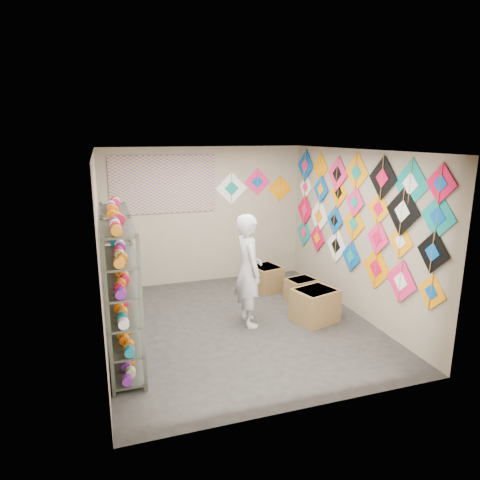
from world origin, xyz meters
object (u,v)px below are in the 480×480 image
object	(u,v)px
carton_a	(315,305)
carton_b	(301,290)
shelf_rack_back	(118,270)
shopkeeper	(249,270)
carton_c	(266,278)
shelf_rack_front	(123,301)

from	to	relation	value
carton_a	carton_b	xyz separation A→B (m)	(0.18, 0.86, -0.06)
shelf_rack_back	carton_a	distance (m)	3.12
shopkeeper	carton_b	bearing A→B (deg)	-62.08
carton_b	carton_c	world-z (taller)	carton_c
shelf_rack_back	shelf_rack_front	bearing A→B (deg)	-90.00
shelf_rack_back	shopkeeper	world-z (taller)	shelf_rack_back
shelf_rack_back	carton_a	xyz separation A→B (m)	(2.97, -0.69, -0.68)
shelf_rack_back	carton_a	world-z (taller)	shelf_rack_back
shelf_rack_front	carton_a	distance (m)	3.10
carton_b	shelf_rack_back	bearing A→B (deg)	170.27
shelf_rack_back	carton_c	distance (m)	2.95
shelf_rack_front	shelf_rack_back	world-z (taller)	same
shelf_rack_front	carton_b	size ratio (longest dim) A/B	3.81
carton_c	carton_b	bearing A→B (deg)	-74.41
shelf_rack_front	shopkeeper	world-z (taller)	shelf_rack_front
carton_a	carton_b	size ratio (longest dim) A/B	1.29
shopkeeper	carton_a	size ratio (longest dim) A/B	2.76
shelf_rack_front	carton_c	world-z (taller)	shelf_rack_front
shelf_rack_front	carton_c	distance (m)	3.56
carton_c	shopkeeper	bearing A→B (deg)	-136.29
shelf_rack_back	carton_b	xyz separation A→B (m)	(3.14, 0.17, -0.75)
carton_a	carton_c	xyz separation A→B (m)	(-0.23, 1.56, -0.03)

